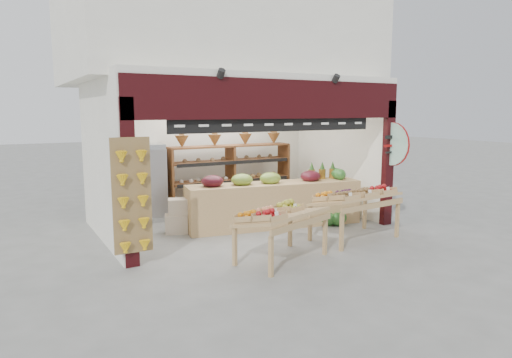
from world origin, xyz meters
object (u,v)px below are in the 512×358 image
(mid_counter, at_px, (274,203))
(back_shelving, at_px, (230,166))
(refrigerator, at_px, (150,182))
(cardboard_stack, at_px, (189,220))
(display_table_left, at_px, (275,216))
(display_table_right, at_px, (355,196))
(watermelon_pile, at_px, (328,214))

(mid_counter, bearing_deg, back_shelving, 97.14)
(refrigerator, xyz_separation_m, mid_counter, (2.12, -1.86, -0.35))
(refrigerator, distance_m, cardboard_stack, 1.59)
(refrigerator, height_order, display_table_left, refrigerator)
(back_shelving, xyz_separation_m, cardboard_stack, (-1.55, -1.22, -0.88))
(cardboard_stack, xyz_separation_m, display_table_right, (2.58, -2.03, 0.57))
(refrigerator, relative_size, watermelon_pile, 2.39)
(back_shelving, height_order, watermelon_pile, back_shelving)
(back_shelving, distance_m, refrigerator, 1.94)
(display_table_right, bearing_deg, watermelon_pile, 74.87)
(refrigerator, bearing_deg, display_table_left, -65.89)
(display_table_left, height_order, display_table_right, display_table_right)
(refrigerator, relative_size, display_table_right, 0.99)
(cardboard_stack, xyz_separation_m, watermelon_pile, (2.90, -0.85, -0.05))
(back_shelving, relative_size, watermelon_pile, 4.27)
(refrigerator, bearing_deg, back_shelving, 4.15)
(refrigerator, distance_m, display_table_left, 3.92)
(display_table_left, distance_m, display_table_right, 2.05)
(display_table_right, bearing_deg, mid_counter, 117.22)
(back_shelving, distance_m, watermelon_pile, 2.63)
(back_shelving, bearing_deg, refrigerator, 173.71)
(watermelon_pile, bearing_deg, display_table_right, -105.13)
(display_table_left, bearing_deg, cardboard_stack, 103.37)
(mid_counter, xyz_separation_m, display_table_left, (-1.19, -1.95, 0.24))
(watermelon_pile, bearing_deg, back_shelving, 123.19)
(cardboard_stack, xyz_separation_m, display_table_left, (0.57, -2.38, 0.50))
(mid_counter, height_order, display_table_right, mid_counter)
(display_table_right, relative_size, watermelon_pile, 2.42)
(mid_counter, distance_m, display_table_left, 2.30)
(back_shelving, bearing_deg, display_table_left, -105.33)
(refrigerator, height_order, mid_counter, refrigerator)
(back_shelving, height_order, refrigerator, back_shelving)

